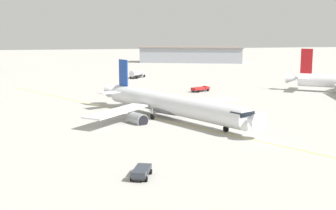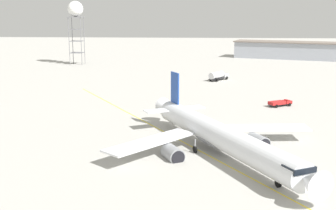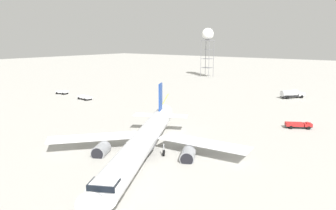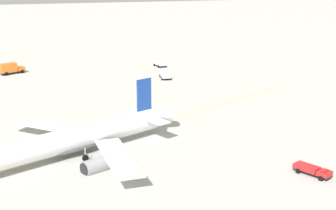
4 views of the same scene
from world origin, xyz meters
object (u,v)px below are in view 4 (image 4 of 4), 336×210
object	(u,v)px
ops_pickup_truck	(312,170)
pushback_tug_truck	(165,75)
airliner_main	(67,142)
catering_truck_truck	(10,68)
pushback_tug_truck_extra	(160,64)

from	to	relation	value
ops_pickup_truck	pushback_tug_truck	size ratio (longest dim) A/B	1.08
airliner_main	pushback_tug_truck	xyz separation A→B (m)	(-29.25, -51.88, -1.88)
pushback_tug_truck	catering_truck_truck	size ratio (longest dim) A/B	0.75
airliner_main	pushback_tug_truck	size ratio (longest dim) A/B	7.47
airliner_main	pushback_tug_truck_extra	bearing A→B (deg)	-142.47
airliner_main	pushback_tug_truck	distance (m)	59.59
pushback_tug_truck	catering_truck_truck	xyz separation A→B (m)	(41.13, -15.78, 0.84)
pushback_tug_truck_extra	catering_truck_truck	bearing A→B (deg)	76.68
ops_pickup_truck	pushback_tug_truck_extra	world-z (taller)	ops_pickup_truck
catering_truck_truck	pushback_tug_truck_extra	xyz separation A→B (m)	(-43.38, 0.22, -0.85)
airliner_main	catering_truck_truck	bearing A→B (deg)	-107.47
pushback_tug_truck_extra	pushback_tug_truck	bearing A→B (deg)	158.76
ops_pickup_truck	catering_truck_truck	distance (m)	96.30
pushback_tug_truck	pushback_tug_truck_extra	xyz separation A→B (m)	(-2.24, -15.56, -0.01)
pushback_tug_truck	ops_pickup_truck	bearing A→B (deg)	9.63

